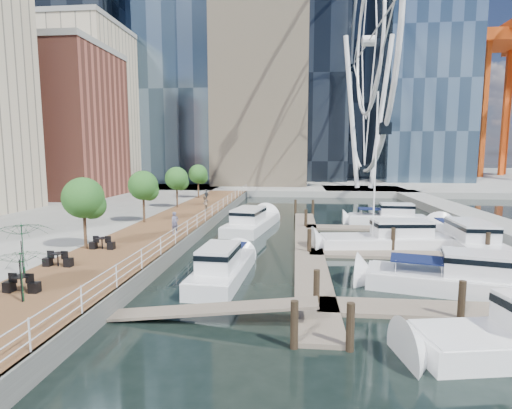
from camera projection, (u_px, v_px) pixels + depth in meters
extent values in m
plane|color=black|center=(256.00, 291.00, 20.72)|extent=(520.00, 520.00, 0.00)
cube|color=brown|center=(174.00, 226.00, 36.35)|extent=(6.00, 60.00, 1.00)
cube|color=#595954|center=(206.00, 227.00, 36.06)|extent=(0.25, 60.00, 1.00)
cube|color=gray|center=(289.00, 175.00, 121.34)|extent=(200.00, 114.00, 1.00)
cube|color=gray|center=(483.00, 222.00, 38.44)|extent=(4.00, 60.00, 1.00)
cube|color=gray|center=(364.00, 191.00, 70.61)|extent=(14.00, 12.00, 1.00)
cube|color=#6D6051|center=(308.00, 246.00, 30.29)|extent=(2.00, 32.00, 0.20)
cube|color=#6D6051|center=(451.00, 311.00, 17.85)|extent=(12.00, 2.00, 0.20)
cube|color=#6D6051|center=(396.00, 255.00, 27.72)|extent=(12.00, 2.00, 0.20)
cube|color=#6D6051|center=(370.00, 228.00, 37.59)|extent=(12.00, 2.00, 0.20)
cube|color=brown|center=(67.00, 125.00, 55.84)|extent=(12.00, 14.00, 20.00)
cube|color=#BCAD8E|center=(85.00, 109.00, 71.71)|extent=(14.00, 16.00, 28.00)
cylinder|color=white|center=(352.00, 113.00, 69.15)|extent=(0.80, 0.80, 26.00)
cylinder|color=white|center=(381.00, 113.00, 68.65)|extent=(0.80, 0.80, 26.00)
torus|color=white|center=(369.00, 41.00, 67.38)|extent=(0.70, 44.70, 44.70)
cylinder|color=#3F2B1C|center=(85.00, 230.00, 25.51)|extent=(0.20, 0.20, 2.40)
sphere|color=#265B1E|center=(83.00, 198.00, 25.25)|extent=(2.60, 2.60, 2.60)
cylinder|color=#3F2B1C|center=(144.00, 209.00, 35.38)|extent=(0.20, 0.20, 2.40)
sphere|color=#265B1E|center=(143.00, 185.00, 35.12)|extent=(2.60, 2.60, 2.60)
cylinder|color=#3F2B1C|center=(177.00, 197.00, 45.25)|extent=(0.20, 0.20, 2.40)
sphere|color=#265B1E|center=(177.00, 178.00, 44.99)|extent=(2.60, 2.60, 2.60)
cylinder|color=#3F2B1C|center=(198.00, 189.00, 55.12)|extent=(0.20, 0.20, 2.40)
sphere|color=#265B1E|center=(198.00, 174.00, 54.86)|extent=(2.60, 2.60, 2.60)
imported|color=#52526D|center=(175.00, 223.00, 30.37)|extent=(0.72, 0.72, 1.69)
imported|color=#806C58|center=(204.00, 204.00, 42.25)|extent=(0.72, 0.87, 1.62)
imported|color=#32383F|center=(206.00, 195.00, 50.99)|extent=(0.95, 0.82, 1.53)
imported|color=black|center=(20.00, 277.00, 16.30)|extent=(2.95, 2.98, 2.17)
imported|color=#103D22|center=(22.00, 249.00, 19.75)|extent=(3.69, 3.73, 2.73)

